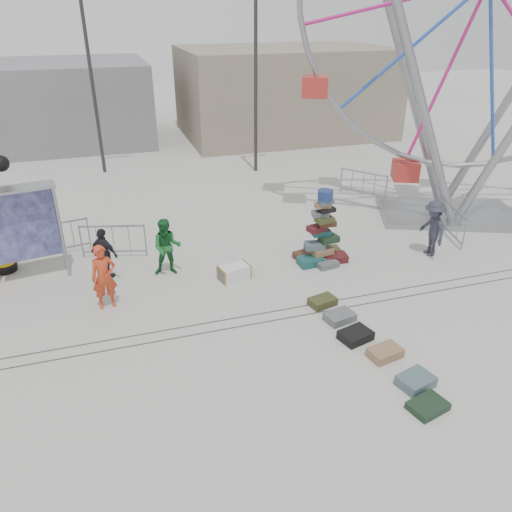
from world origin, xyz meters
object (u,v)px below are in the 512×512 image
object	(u,v)px
barricade_dummy_b	(57,239)
barricade_dummy_c	(113,241)
barricade_wheel_front	(452,222)
barricade_wheel_back	(363,184)
ferris_wheel	(483,16)
pedestrian_black	(104,254)
steamer_trunk	(234,273)
lamp_post_right	(258,73)
pedestrian_grey	(432,228)
pedestrian_green	(167,247)
suitcase_tower	(321,241)
lamp_post_left	(93,73)
pedestrian_red	(104,277)

from	to	relation	value
barricade_dummy_b	barricade_dummy_c	xyz separation A→B (m)	(1.72, -0.72, 0.00)
barricade_wheel_front	barricade_wheel_back	world-z (taller)	same
ferris_wheel	barricade_wheel_back	xyz separation A→B (m)	(-2.05, 2.88, -6.33)
barricade_dummy_c	pedestrian_black	bearing A→B (deg)	-87.39
steamer_trunk	barricade_wheel_front	distance (m)	7.91
barricade_wheel_back	pedestrian_black	bearing A→B (deg)	-107.50
ferris_wheel	lamp_post_right	bearing A→B (deg)	145.92
barricade_wheel_front	pedestrian_grey	bearing A→B (deg)	136.62
pedestrian_green	steamer_trunk	bearing A→B (deg)	-15.04
ferris_wheel	barricade_dummy_b	world-z (taller)	ferris_wheel
suitcase_tower	barricade_wheel_front	world-z (taller)	suitcase_tower
lamp_post_right	lamp_post_left	world-z (taller)	same
lamp_post_left	barricade_wheel_back	world-z (taller)	lamp_post_left
barricade_dummy_b	pedestrian_green	xyz separation A→B (m)	(3.19, -2.36, 0.32)
lamp_post_right	barricade_dummy_b	bearing A→B (deg)	-142.76
ferris_wheel	pedestrian_green	xyz separation A→B (m)	(-10.77, -1.37, -6.01)
lamp_post_left	barricade_wheel_front	size ratio (longest dim) A/B	4.00
barricade_dummy_b	pedestrian_red	size ratio (longest dim) A/B	1.13
barricade_wheel_back	pedestrian_black	distance (m)	11.22
pedestrian_green	barricade_wheel_front	bearing A→B (deg)	10.22
ferris_wheel	barricade_dummy_c	distance (m)	13.79
barricade_dummy_c	pedestrian_red	world-z (taller)	pedestrian_red
suitcase_tower	steamer_trunk	bearing A→B (deg)	-173.80
lamp_post_left	pedestrian_green	size ratio (longest dim) A/B	4.61
suitcase_tower	barricade_wheel_front	size ratio (longest dim) A/B	1.16
barricade_dummy_c	pedestrian_black	distance (m)	1.41
ferris_wheel	suitcase_tower	bearing A→B (deg)	-139.93
lamp_post_right	pedestrian_green	bearing A→B (deg)	-121.95
ferris_wheel	barricade_wheel_front	world-z (taller)	ferris_wheel
steamer_trunk	pedestrian_grey	world-z (taller)	pedestrian_grey
barricade_dummy_b	pedestrian_green	world-z (taller)	pedestrian_green
pedestrian_black	pedestrian_grey	bearing A→B (deg)	-145.98
steamer_trunk	pedestrian_grey	bearing A→B (deg)	-16.20
lamp_post_right	pedestrian_red	world-z (taller)	lamp_post_right
lamp_post_right	pedestrian_green	size ratio (longest dim) A/B	4.61
barricade_dummy_b	barricade_dummy_c	bearing A→B (deg)	-33.01
barricade_dummy_c	pedestrian_grey	size ratio (longest dim) A/B	1.10
lamp_post_left	ferris_wheel	xyz separation A→B (m)	(12.11, -9.72, 2.40)
lamp_post_left	pedestrian_red	distance (m)	12.94
pedestrian_black	barricade_wheel_back	bearing A→B (deg)	-116.61
lamp_post_right	steamer_trunk	distance (m)	11.55
lamp_post_left	pedestrian_red	size ratio (longest dim) A/B	4.52
lamp_post_left	steamer_trunk	world-z (taller)	lamp_post_left
pedestrian_grey	lamp_post_left	bearing A→B (deg)	-138.00
barricade_dummy_b	pedestrian_green	distance (m)	3.98
lamp_post_left	steamer_trunk	bearing A→B (deg)	-75.48
barricade_dummy_b	pedestrian_black	size ratio (longest dim) A/B	1.28
ferris_wheel	steamer_trunk	size ratio (longest dim) A/B	15.80
barricade_wheel_back	pedestrian_grey	xyz separation A→B (m)	(-0.55, -5.48, 0.36)
pedestrian_green	pedestrian_black	world-z (taller)	pedestrian_green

